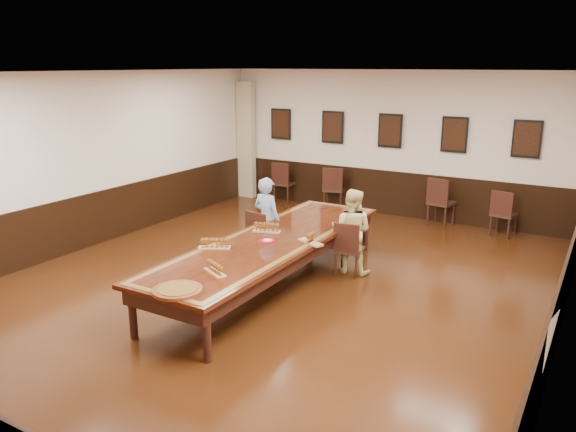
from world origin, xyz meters
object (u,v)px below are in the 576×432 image
Objects in this scene: person_woman at (351,231)px; conference_table at (271,248)px; chair_woman at (349,248)px; spare_chair_a at (285,182)px; spare_chair_d at (504,213)px; person_man at (267,220)px; spare_chair_c at (441,201)px; spare_chair_b at (334,188)px; chair_man at (263,236)px; carved_platter at (177,290)px.

person_woman is 0.28× the size of conference_table.
spare_chair_a is at bearing -54.77° from chair_woman.
spare_chair_d is 0.19× the size of conference_table.
person_woman is at bearing 55.44° from conference_table.
chair_woman is at bearing -167.52° from person_man.
person_woman is (-0.48, -3.57, 0.19)m from spare_chair_c.
spare_chair_a is at bearing 9.18° from spare_chair_c.
spare_chair_a is at bearing -14.82° from spare_chair_b.
chair_woman is 0.89× the size of spare_chair_a.
spare_chair_b is 0.99× the size of spare_chair_c.
spare_chair_a is 1.00× the size of spare_chair_b.
spare_chair_b is 0.68× the size of person_man.
spare_chair_d is at bearing 60.56° from conference_table.
chair_woman is at bearing 131.23° from spare_chair_a.
spare_chair_c is (0.47, 3.67, 0.06)m from chair_woman.
spare_chair_d is 5.26m from conference_table.
spare_chair_a is 4.33m from person_man.
spare_chair_a is (-3.44, 3.74, 0.05)m from chair_woman.
person_man is at bearing 115.35° from spare_chair_a.
spare_chair_d is at bearing 176.10° from spare_chair_a.
spare_chair_d is at bearing -176.58° from spare_chair_c.
chair_woman is at bearing 92.99° from spare_chair_c.
person_woman is at bearing 131.86° from spare_chair_a.
chair_man is at bearing 4.43° from person_woman.
chair_man is 0.29m from person_man.
chair_woman is 0.27m from person_woman.
person_woman is (1.50, 0.31, 0.24)m from chair_man.
person_woman is at bearing -163.89° from person_man.
carved_platter is (-2.46, -6.85, 0.31)m from spare_chair_d.
person_man is 1.50m from person_woman.
carved_platter is at bearing 86.33° from spare_chair_b.
spare_chair_d reaches higher than chair_woman.
conference_table is (0.70, -0.85, 0.15)m from chair_man.
spare_chair_c is 0.20× the size of conference_table.
spare_chair_c is 7.10m from carved_platter.
spare_chair_d is 3.86m from person_woman.
carved_platter is at bearing 81.47° from spare_chair_d.
carved_platter is (-0.68, -3.43, 0.07)m from person_woman.
spare_chair_d is (3.85, -0.23, -0.04)m from spare_chair_b.
spare_chair_d reaches higher than chair_man.
chair_woman is at bearing -163.92° from chair_man.
conference_table is 7.53× the size of carved_platter.
chair_man reaches higher than chair_woman.
spare_chair_d is at bearing -124.08° from chair_woman.
person_man is at bearing 83.81° from spare_chair_b.
chair_man is at bearing 0.86° from chair_woman.
person_woman is 3.50m from carved_platter.
person_woman is 2.10× the size of carved_platter.
spare_chair_a is at bearing -55.43° from person_man.
chair_woman is 3.42m from carved_platter.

